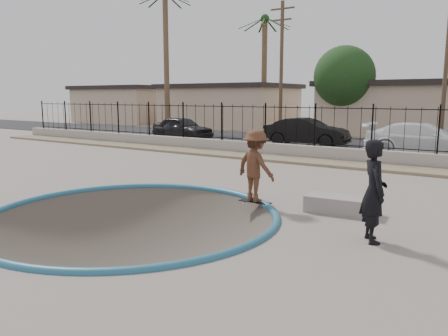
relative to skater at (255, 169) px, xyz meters
name	(u,v)px	position (x,y,z in m)	size (l,w,h in m)	color
ground	(326,177)	(-1.88, 10.40, -2.03)	(120.00, 120.00, 2.20)	#6F635C
bowl_pit	(132,216)	(-1.88, -2.60, -0.93)	(6.84, 6.84, 1.80)	#453B35
coping_ring	(132,216)	(-1.88, -2.60, -0.93)	(7.04, 7.04, 0.20)	#255E79
rock_strip	(304,161)	(-1.88, 7.60, -0.87)	(42.00, 1.60, 0.11)	#9B8B65
retaining_wall	(314,153)	(-1.88, 8.70, -0.63)	(42.00, 0.45, 0.60)	gray
fence	(315,126)	(-1.88, 8.70, 0.57)	(40.00, 0.04, 1.80)	black
street	(358,145)	(-1.88, 15.40, -0.91)	(90.00, 8.00, 0.04)	black
house_west_far	(130,104)	(-29.88, 24.90, 1.04)	(10.60, 8.60, 3.90)	tan
house_west	(229,105)	(-16.88, 24.90, 1.04)	(11.60, 8.60, 3.90)	tan
house_center	(397,107)	(-1.88, 24.90, 1.04)	(10.60, 8.60, 3.90)	tan
palm_left	(166,32)	(-18.88, 18.40, 7.02)	(2.30, 2.30, 11.30)	brown
palm_mid	(265,48)	(-11.88, 22.40, 5.76)	(2.30, 2.30, 9.30)	brown
utility_pole_left	(281,68)	(-7.88, 17.40, 3.77)	(1.70, 0.24, 9.00)	#473323
utility_pole_mid	(447,56)	(2.12, 17.40, 4.03)	(1.70, 0.24, 9.50)	#473323
street_tree_left	(344,77)	(-4.88, 21.40, 3.26)	(4.32, 4.32, 6.36)	#473323
skater	(255,169)	(0.00, 0.00, 0.00)	(1.20, 0.69, 1.86)	brown
skateboard	(255,202)	(0.00, 0.00, -0.87)	(0.90, 0.24, 0.08)	black
videographer	(374,191)	(3.36, -1.32, 0.07)	(0.73, 0.48, 2.00)	black
concrete_ledge	(339,205)	(2.12, 0.40, -0.73)	(1.60, 0.70, 0.40)	gray
car_a	(182,128)	(-12.41, 12.35, -0.15)	(1.75, 4.34, 1.48)	black
car_b	(306,132)	(-4.25, 13.40, -0.11)	(1.65, 4.73, 1.56)	black
car_c	(424,140)	(2.06, 12.29, -0.12)	(2.16, 5.32, 1.54)	white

